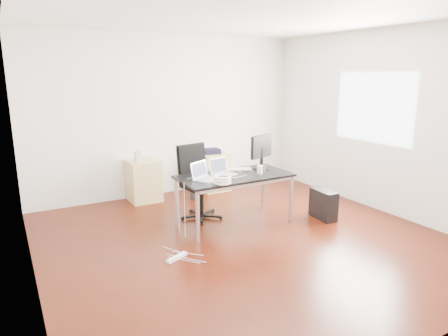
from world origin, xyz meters
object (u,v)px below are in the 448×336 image
filing_cabinet_left (144,181)px  desk (234,179)px  filing_cabinet_right (213,172)px  office_chair (198,178)px  pc_tower (323,204)px

filing_cabinet_left → desk: bearing=-64.9°
desk → filing_cabinet_right: bearing=72.1°
office_chair → filing_cabinet_right: size_ratio=1.54×
office_chair → pc_tower: office_chair is taller
desk → filing_cabinet_left: 1.89m
desk → office_chair: size_ratio=1.48×
desk → office_chair: 0.62m
filing_cabinet_right → pc_tower: size_ratio=1.56×
filing_cabinet_right → desk: bearing=-107.9°
filing_cabinet_right → filing_cabinet_left: bearing=180.0°
filing_cabinet_left → pc_tower: size_ratio=1.56×
office_chair → filing_cabinet_right: bearing=43.6°
desk → filing_cabinet_left: bearing=115.1°
office_chair → pc_tower: bearing=-41.6°
desk → filing_cabinet_right: size_ratio=2.29×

